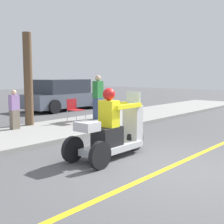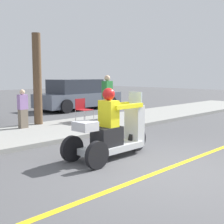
% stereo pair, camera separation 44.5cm
% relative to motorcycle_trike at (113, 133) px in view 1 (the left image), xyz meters
% --- Properties ---
extents(ground_plane, '(60.00, 60.00, 0.00)m').
position_rel_motorcycle_trike_xyz_m(ground_plane, '(-0.06, -1.31, -0.53)').
color(ground_plane, '#4C4C4F').
extents(lane_stripe, '(24.00, 0.12, 0.01)m').
position_rel_motorcycle_trike_xyz_m(lane_stripe, '(-0.02, -1.31, -0.53)').
color(lane_stripe, gold).
rests_on(lane_stripe, ground).
extents(sidewalk_strip, '(28.00, 2.80, 0.12)m').
position_rel_motorcycle_trike_xyz_m(sidewalk_strip, '(-0.06, 3.29, -0.47)').
color(sidewalk_strip, gray).
rests_on(sidewalk_strip, ground).
extents(motorcycle_trike, '(2.16, 0.84, 1.49)m').
position_rel_motorcycle_trike_xyz_m(motorcycle_trike, '(0.00, 0.00, 0.00)').
color(motorcycle_trike, black).
rests_on(motorcycle_trike, ground).
extents(spectator_by_tree, '(0.41, 0.28, 1.62)m').
position_rel_motorcycle_trike_xyz_m(spectator_by_tree, '(3.45, 3.59, 0.37)').
color(spectator_by_tree, '#38476B').
rests_on(spectator_by_tree, sidewalk_strip).
extents(spectator_with_child, '(0.29, 0.18, 1.19)m').
position_rel_motorcycle_trike_xyz_m(spectator_with_child, '(0.23, 4.06, 0.16)').
color(spectator_with_child, '#726656').
rests_on(spectator_with_child, sidewalk_strip).
extents(folding_chair_curbside, '(0.48, 0.48, 0.82)m').
position_rel_motorcycle_trike_xyz_m(folding_chair_curbside, '(2.22, 3.56, 0.09)').
color(folding_chair_curbside, '#A5A8AD').
rests_on(folding_chair_curbside, sidewalk_strip).
extents(parked_car_lot_right, '(4.49, 1.93, 1.52)m').
position_rel_motorcycle_trike_xyz_m(parked_car_lot_right, '(5.38, 7.63, 0.18)').
color(parked_car_lot_right, slate).
rests_on(parked_car_lot_right, ground).
extents(tree_trunk, '(0.28, 0.28, 2.98)m').
position_rel_motorcycle_trike_xyz_m(tree_trunk, '(0.99, 4.40, 1.08)').
color(tree_trunk, brown).
rests_on(tree_trunk, sidewalk_strip).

